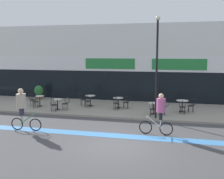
# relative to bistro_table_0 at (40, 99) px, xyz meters

# --- Properties ---
(ground_plane) EXTENTS (120.00, 120.00, 0.00)m
(ground_plane) POSITION_rel_bistro_table_0_xyz_m (7.12, -6.41, -0.66)
(ground_plane) COLOR #424244
(sidewalk_slab) EXTENTS (40.00, 5.50, 0.12)m
(sidewalk_slab) POSITION_rel_bistro_table_0_xyz_m (7.12, 0.84, -0.60)
(sidewalk_slab) COLOR gray
(sidewalk_slab) RESTS_ON ground
(storefront_facade) EXTENTS (40.00, 4.06, 6.27)m
(storefront_facade) POSITION_rel_bistro_table_0_xyz_m (7.12, 5.56, 2.45)
(storefront_facade) COLOR silver
(storefront_facade) RESTS_ON ground
(bike_lane_stripe) EXTENTS (36.00, 0.70, 0.01)m
(bike_lane_stripe) POSITION_rel_bistro_table_0_xyz_m (7.12, -5.09, -0.66)
(bike_lane_stripe) COLOR #3D7AB7
(bike_lane_stripe) RESTS_ON ground
(bistro_table_0) EXTENTS (0.65, 0.65, 0.77)m
(bistro_table_0) POSITION_rel_bistro_table_0_xyz_m (0.00, 0.00, 0.00)
(bistro_table_0) COLOR black
(bistro_table_0) RESTS_ON sidewalk_slab
(bistro_table_1) EXTENTS (0.63, 0.63, 0.73)m
(bistro_table_1) POSITION_rel_bistro_table_0_xyz_m (1.74, -0.75, -0.03)
(bistro_table_1) COLOR black
(bistro_table_1) RESTS_ON sidewalk_slab
(bistro_table_2) EXTENTS (0.73, 0.73, 0.77)m
(bistro_table_2) POSITION_rel_bistro_table_0_xyz_m (3.56, 0.97, 0.01)
(bistro_table_2) COLOR black
(bistro_table_2) RESTS_ON sidewalk_slab
(bistro_table_3) EXTENTS (0.72, 0.72, 0.74)m
(bistro_table_3) POSITION_rel_bistro_table_0_xyz_m (5.70, 0.68, -0.01)
(bistro_table_3) COLOR black
(bistro_table_3) RESTS_ON sidewalk_slab
(bistro_table_4) EXTENTS (0.70, 0.70, 0.73)m
(bistro_table_4) POSITION_rel_bistro_table_0_xyz_m (8.28, -0.63, -0.02)
(bistro_table_4) COLOR black
(bistro_table_4) RESTS_ON sidewalk_slab
(bistro_table_5) EXTENTS (0.79, 0.79, 0.77)m
(bistro_table_5) POSITION_rel_bistro_table_0_xyz_m (10.07, 0.47, 0.01)
(bistro_table_5) COLOR black
(bistro_table_5) RESTS_ON sidewalk_slab
(cafe_chair_0_near) EXTENTS (0.44, 0.59, 0.90)m
(cafe_chair_0_near) POSITION_rel_bistro_table_0_xyz_m (0.01, -0.63, -0.02)
(cafe_chair_0_near) COLOR black
(cafe_chair_0_near) RESTS_ON sidewalk_slab
(cafe_chair_0_side) EXTENTS (0.59, 0.44, 0.90)m
(cafe_chair_0_side) POSITION_rel_bistro_table_0_xyz_m (-0.63, -0.01, -0.02)
(cafe_chair_0_side) COLOR black
(cafe_chair_0_side) RESTS_ON sidewalk_slab
(cafe_chair_1_near) EXTENTS (0.40, 0.57, 0.90)m
(cafe_chair_1_near) POSITION_rel_bistro_table_0_xyz_m (1.74, -1.38, -0.02)
(cafe_chair_1_near) COLOR black
(cafe_chair_1_near) RESTS_ON sidewalk_slab
(cafe_chair_1_side) EXTENTS (0.58, 0.41, 0.90)m
(cafe_chair_1_side) POSITION_rel_bistro_table_0_xyz_m (2.37, -0.75, -0.02)
(cafe_chair_1_side) COLOR black
(cafe_chair_1_side) RESTS_ON sidewalk_slab
(cafe_chair_2_near) EXTENTS (0.45, 0.60, 0.90)m
(cafe_chair_2_near) POSITION_rel_bistro_table_0_xyz_m (3.55, 0.34, -0.02)
(cafe_chair_2_near) COLOR black
(cafe_chair_2_near) RESTS_ON sidewalk_slab
(cafe_chair_2_side) EXTENTS (0.59, 0.43, 0.90)m
(cafe_chair_2_side) POSITION_rel_bistro_table_0_xyz_m (2.93, 0.96, -0.02)
(cafe_chair_2_side) COLOR black
(cafe_chair_2_side) RESTS_ON sidewalk_slab
(cafe_chair_3_near) EXTENTS (0.45, 0.60, 0.90)m
(cafe_chair_3_near) POSITION_rel_bistro_table_0_xyz_m (5.69, 0.06, -0.02)
(cafe_chair_3_near) COLOR black
(cafe_chair_3_near) RESTS_ON sidewalk_slab
(cafe_chair_3_side) EXTENTS (0.57, 0.40, 0.90)m
(cafe_chair_3_side) POSITION_rel_bistro_table_0_xyz_m (6.33, 0.68, -0.02)
(cafe_chair_3_side) COLOR black
(cafe_chair_3_side) RESTS_ON sidewalk_slab
(cafe_chair_4_near) EXTENTS (0.43, 0.59, 0.90)m
(cafe_chair_4_near) POSITION_rel_bistro_table_0_xyz_m (8.27, -1.26, -0.02)
(cafe_chair_4_near) COLOR black
(cafe_chair_4_near) RESTS_ON sidewalk_slab
(cafe_chair_4_side) EXTENTS (0.59, 0.44, 0.90)m
(cafe_chair_4_side) POSITION_rel_bistro_table_0_xyz_m (8.90, -0.63, -0.02)
(cafe_chair_4_side) COLOR black
(cafe_chair_4_side) RESTS_ON sidewalk_slab
(cafe_chair_5_near) EXTENTS (0.44, 0.59, 0.90)m
(cafe_chair_5_near) POSITION_rel_bistro_table_0_xyz_m (10.07, -0.16, -0.02)
(cafe_chair_5_near) COLOR black
(cafe_chair_5_near) RESTS_ON sidewalk_slab
(cafe_chair_5_side) EXTENTS (0.58, 0.42, 0.90)m
(cafe_chair_5_side) POSITION_rel_bistro_table_0_xyz_m (10.70, 0.47, -0.02)
(cafe_chair_5_side) COLOR black
(cafe_chair_5_side) RESTS_ON sidewalk_slab
(planter_pot) EXTENTS (0.73, 0.73, 1.17)m
(planter_pot) POSITION_rel_bistro_table_0_xyz_m (-1.48, 2.61, 0.11)
(planter_pot) COLOR brown
(planter_pot) RESTS_ON sidewalk_slab
(lamp_post) EXTENTS (0.26, 0.26, 5.96)m
(lamp_post) POSITION_rel_bistro_table_0_xyz_m (8.47, -1.65, 2.85)
(lamp_post) COLOR black
(lamp_post) RESTS_ON sidewalk_slab
(cyclist_0) EXTENTS (1.67, 0.53, 2.20)m
(cyclist_0) POSITION_rel_bistro_table_0_xyz_m (1.89, -5.30, 0.66)
(cyclist_0) COLOR black
(cyclist_0) RESTS_ON ground
(cyclist_1) EXTENTS (1.67, 0.50, 2.07)m
(cyclist_1) POSITION_rel_bistro_table_0_xyz_m (8.83, -4.48, 0.55)
(cyclist_1) COLOR black
(cyclist_1) RESTS_ON ground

